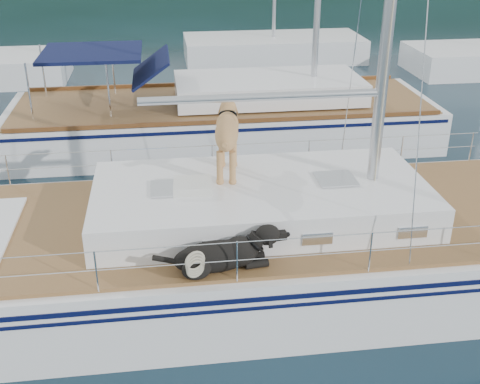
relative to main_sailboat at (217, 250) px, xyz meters
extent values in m
plane|color=black|center=(-0.09, 0.00, -0.68)|extent=(120.00, 120.00, 0.00)
cube|color=white|center=(-0.09, 0.00, -0.18)|extent=(12.00, 3.80, 1.40)
cube|color=olive|center=(-0.09, 0.00, 0.55)|extent=(11.52, 3.50, 0.06)
cube|color=white|center=(0.71, 0.00, 0.85)|extent=(5.20, 2.50, 0.55)
cylinder|color=silver|center=(0.71, 0.00, 2.53)|extent=(3.60, 0.12, 0.12)
cylinder|color=silver|center=(-0.09, -1.75, 1.14)|extent=(10.56, 0.01, 0.01)
cylinder|color=silver|center=(-0.09, 1.75, 1.14)|extent=(10.56, 0.01, 0.01)
cube|color=blue|center=(-1.04, 1.39, 0.60)|extent=(0.85, 0.71, 0.06)
cube|color=silver|center=(-0.35, -0.09, 1.20)|extent=(0.61, 0.51, 0.15)
torus|color=#BFB497|center=(-0.44, -1.80, 0.94)|extent=(0.37, 0.24, 0.36)
cube|color=white|center=(0.82, 6.68, -0.23)|extent=(11.00, 3.50, 1.30)
cube|color=olive|center=(0.82, 6.68, 0.42)|extent=(10.56, 3.29, 0.06)
cube|color=white|center=(2.02, 6.68, 0.77)|extent=(4.80, 2.30, 0.55)
cube|color=#0F1741|center=(-2.38, 6.68, 1.82)|extent=(2.40, 2.30, 0.08)
cube|color=white|center=(3.91, 16.00, -0.28)|extent=(7.20, 3.00, 1.10)
camera|label=1|loc=(-0.74, -8.37, 5.02)|focal=45.00mm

